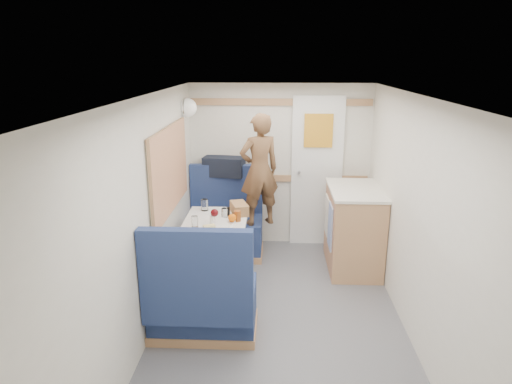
{
  "coord_description": "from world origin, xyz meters",
  "views": [
    {
      "loc": [
        -0.04,
        -3.24,
        2.28
      ],
      "look_at": [
        -0.23,
        0.9,
        1.06
      ],
      "focal_mm": 32.0,
      "sensor_mm": 36.0,
      "label": 1
    }
  ],
  "objects_px": {
    "bench_far": "(225,229)",
    "bench_near": "(202,304)",
    "tray": "(218,225)",
    "tumbler_right": "(224,213)",
    "wine_glass": "(214,214)",
    "salt_grinder": "(212,221)",
    "tumbler_left": "(195,221)",
    "pepper_grinder": "(228,211)",
    "dome_light": "(188,108)",
    "galley_counter": "(353,228)",
    "duffel_bag": "(224,167)",
    "bread_loaf": "(239,208)",
    "dinette_table": "(215,236)",
    "beer_glass": "(237,216)",
    "tumbler_mid": "(205,205)",
    "person": "(259,170)",
    "cheese_block": "(209,227)",
    "orange_fruit": "(232,218)"
  },
  "relations": [
    {
      "from": "bench_far",
      "to": "bench_near",
      "type": "bearing_deg",
      "value": -90.0
    },
    {
      "from": "tray",
      "to": "tumbler_right",
      "type": "distance_m",
      "value": 0.24
    },
    {
      "from": "bench_near",
      "to": "tumbler_right",
      "type": "height_order",
      "value": "bench_near"
    },
    {
      "from": "wine_glass",
      "to": "salt_grinder",
      "type": "bearing_deg",
      "value": -169.51
    },
    {
      "from": "bench_near",
      "to": "wine_glass",
      "type": "distance_m",
      "value": 0.92
    },
    {
      "from": "tumbler_left",
      "to": "pepper_grinder",
      "type": "xyz_separation_m",
      "value": [
        0.29,
        0.33,
        -0.01
      ]
    },
    {
      "from": "bench_far",
      "to": "salt_grinder",
      "type": "xyz_separation_m",
      "value": [
        -0.01,
        -0.99,
        0.47
      ]
    },
    {
      "from": "dome_light",
      "to": "tumbler_left",
      "type": "distance_m",
      "value": 1.42
    },
    {
      "from": "galley_counter",
      "to": "duffel_bag",
      "type": "relative_size",
      "value": 1.89
    },
    {
      "from": "bench_near",
      "to": "salt_grinder",
      "type": "relative_size",
      "value": 10.61
    },
    {
      "from": "pepper_grinder",
      "to": "bench_near",
      "type": "bearing_deg",
      "value": -96.4
    },
    {
      "from": "duffel_bag",
      "to": "tray",
      "type": "xyz_separation_m",
      "value": [
        0.07,
        -1.23,
        -0.29
      ]
    },
    {
      "from": "dome_light",
      "to": "galley_counter",
      "type": "xyz_separation_m",
      "value": [
        1.86,
        -0.3,
        -1.28
      ]
    },
    {
      "from": "bench_far",
      "to": "galley_counter",
      "type": "xyz_separation_m",
      "value": [
        1.47,
        -0.31,
        0.17
      ]
    },
    {
      "from": "tray",
      "to": "tumbler_left",
      "type": "distance_m",
      "value": 0.22
    },
    {
      "from": "bench_near",
      "to": "bread_loaf",
      "type": "xyz_separation_m",
      "value": [
        0.22,
        1.12,
        0.48
      ]
    },
    {
      "from": "bench_near",
      "to": "tumbler_left",
      "type": "distance_m",
      "value": 0.87
    },
    {
      "from": "dinette_table",
      "to": "galley_counter",
      "type": "xyz_separation_m",
      "value": [
        1.47,
        0.55,
        -0.1
      ]
    },
    {
      "from": "tumbler_left",
      "to": "bread_loaf",
      "type": "bearing_deg",
      "value": 45.77
    },
    {
      "from": "pepper_grinder",
      "to": "bread_loaf",
      "type": "distance_m",
      "value": 0.13
    },
    {
      "from": "duffel_bag",
      "to": "salt_grinder",
      "type": "relative_size",
      "value": 4.92
    },
    {
      "from": "duffel_bag",
      "to": "beer_glass",
      "type": "relative_size",
      "value": 4.49
    },
    {
      "from": "tumbler_mid",
      "to": "tumbler_right",
      "type": "relative_size",
      "value": 1.24
    },
    {
      "from": "bench_far",
      "to": "tray",
      "type": "bearing_deg",
      "value": -87.52
    },
    {
      "from": "bench_near",
      "to": "duffel_bag",
      "type": "relative_size",
      "value": 2.16
    },
    {
      "from": "tumbler_mid",
      "to": "beer_glass",
      "type": "distance_m",
      "value": 0.49
    },
    {
      "from": "person",
      "to": "tumbler_right",
      "type": "xyz_separation_m",
      "value": [
        -0.33,
        -0.57,
        -0.31
      ]
    },
    {
      "from": "person",
      "to": "tumbler_mid",
      "type": "relative_size",
      "value": 10.29
    },
    {
      "from": "dome_light",
      "to": "cheese_block",
      "type": "xyz_separation_m",
      "value": [
        0.37,
        -1.11,
        -0.99
      ]
    },
    {
      "from": "person",
      "to": "tumbler_right",
      "type": "relative_size",
      "value": 12.76
    },
    {
      "from": "bench_far",
      "to": "pepper_grinder",
      "type": "bearing_deg",
      "value": -80.39
    },
    {
      "from": "dome_light",
      "to": "tray",
      "type": "bearing_deg",
      "value": -65.84
    },
    {
      "from": "bread_loaf",
      "to": "tray",
      "type": "bearing_deg",
      "value": -116.56
    },
    {
      "from": "dinette_table",
      "to": "duffel_bag",
      "type": "height_order",
      "value": "duffel_bag"
    },
    {
      "from": "galley_counter",
      "to": "wine_glass",
      "type": "height_order",
      "value": "galley_counter"
    },
    {
      "from": "duffel_bag",
      "to": "beer_glass",
      "type": "bearing_deg",
      "value": -67.63
    },
    {
      "from": "dome_light",
      "to": "tumbler_left",
      "type": "bearing_deg",
      "value": -77.68
    },
    {
      "from": "bench_far",
      "to": "galley_counter",
      "type": "relative_size",
      "value": 1.14
    },
    {
      "from": "tumbler_left",
      "to": "wine_glass",
      "type": "bearing_deg",
      "value": 11.47
    },
    {
      "from": "cheese_block",
      "to": "tumbler_mid",
      "type": "bearing_deg",
      "value": 102.82
    },
    {
      "from": "galley_counter",
      "to": "dinette_table",
      "type": "bearing_deg",
      "value": -159.46
    },
    {
      "from": "dome_light",
      "to": "tumbler_right",
      "type": "distance_m",
      "value": 1.31
    },
    {
      "from": "beer_glass",
      "to": "orange_fruit",
      "type": "bearing_deg",
      "value": -121.92
    },
    {
      "from": "bench_near",
      "to": "orange_fruit",
      "type": "xyz_separation_m",
      "value": [
        0.18,
        0.81,
        0.48
      ]
    },
    {
      "from": "dome_light",
      "to": "salt_grinder",
      "type": "distance_m",
      "value": 1.43
    },
    {
      "from": "galley_counter",
      "to": "cheese_block",
      "type": "height_order",
      "value": "galley_counter"
    },
    {
      "from": "person",
      "to": "pepper_grinder",
      "type": "relative_size",
      "value": 13.55
    },
    {
      "from": "bench_near",
      "to": "bread_loaf",
      "type": "height_order",
      "value": "bench_near"
    },
    {
      "from": "person",
      "to": "cheese_block",
      "type": "bearing_deg",
      "value": 41.33
    },
    {
      "from": "cheese_block",
      "to": "bread_loaf",
      "type": "bearing_deg",
      "value": 64.77
    }
  ]
}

